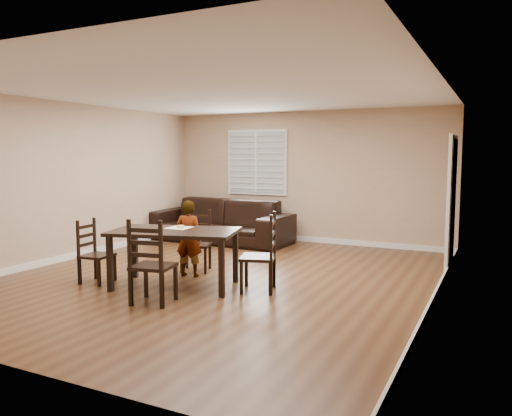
# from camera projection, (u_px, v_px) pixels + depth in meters

# --- Properties ---
(ground) EXTENTS (7.00, 7.00, 0.00)m
(ground) POSITION_uv_depth(u_px,v_px,m) (220.00, 277.00, 7.37)
(ground) COLOR brown
(ground) RESTS_ON ground
(room) EXTENTS (6.04, 7.04, 2.72)m
(room) POSITION_uv_depth(u_px,v_px,m) (228.00, 155.00, 7.32)
(room) COLOR tan
(room) RESTS_ON ground
(dining_table) EXTENTS (1.87, 1.36, 0.79)m
(dining_table) POSITION_uv_depth(u_px,v_px,m) (175.00, 236.00, 6.78)
(dining_table) COLOR black
(dining_table) RESTS_ON ground
(chair_near) EXTENTS (0.54, 0.52, 0.95)m
(chair_near) POSITION_uv_depth(u_px,v_px,m) (197.00, 242.00, 7.85)
(chair_near) COLOR black
(chair_near) RESTS_ON ground
(chair_far) EXTENTS (0.55, 0.52, 1.05)m
(chair_far) POSITION_uv_depth(u_px,v_px,m) (148.00, 267.00, 5.93)
(chair_far) COLOR black
(chair_far) RESTS_ON ground
(chair_left) EXTENTS (0.42, 0.44, 0.90)m
(chair_left) POSITION_uv_depth(u_px,v_px,m) (91.00, 254.00, 7.06)
(chair_left) COLOR black
(chair_left) RESTS_ON ground
(chair_right) EXTENTS (0.56, 0.58, 1.05)m
(chair_right) POSITION_uv_depth(u_px,v_px,m) (267.00, 256.00, 6.58)
(chair_right) COLOR black
(chair_right) RESTS_ON ground
(child) EXTENTS (0.45, 0.34, 1.14)m
(child) POSITION_uv_depth(u_px,v_px,m) (189.00, 238.00, 7.39)
(child) COLOR gray
(child) RESTS_ON ground
(napkin) EXTENTS (0.33, 0.33, 0.00)m
(napkin) POSITION_uv_depth(u_px,v_px,m) (179.00, 228.00, 6.96)
(napkin) COLOR white
(napkin) RESTS_ON dining_table
(donut) EXTENTS (0.11, 0.11, 0.04)m
(donut) POSITION_uv_depth(u_px,v_px,m) (181.00, 226.00, 6.95)
(donut) COLOR gold
(donut) RESTS_ON napkin
(sofa) EXTENTS (3.05, 1.29, 0.88)m
(sofa) POSITION_uv_depth(u_px,v_px,m) (220.00, 221.00, 10.39)
(sofa) COLOR black
(sofa) RESTS_ON ground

